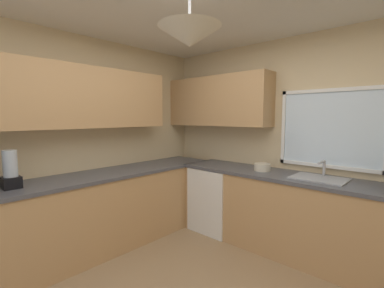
{
  "coord_description": "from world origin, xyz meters",
  "views": [
    {
      "loc": [
        1.3,
        -1.4,
        1.58
      ],
      "look_at": [
        -0.52,
        0.59,
        1.31
      ],
      "focal_mm": 25.25,
      "sensor_mm": 36.0,
      "label": 1
    }
  ],
  "objects_px": {
    "bowl": "(262,167)",
    "blender_appliance": "(11,171)",
    "sink_assembly": "(319,178)",
    "dishwasher": "(217,198)"
  },
  "relations": [
    {
      "from": "dishwasher",
      "to": "blender_appliance",
      "type": "distance_m",
      "value": 2.47
    },
    {
      "from": "sink_assembly",
      "to": "blender_appliance",
      "type": "distance_m",
      "value": 3.07
    },
    {
      "from": "sink_assembly",
      "to": "bowl",
      "type": "distance_m",
      "value": 0.66
    },
    {
      "from": "dishwasher",
      "to": "bowl",
      "type": "distance_m",
      "value": 0.85
    },
    {
      "from": "sink_assembly",
      "to": "bowl",
      "type": "bearing_deg",
      "value": -179.38
    },
    {
      "from": "dishwasher",
      "to": "bowl",
      "type": "xyz_separation_m",
      "value": [
        0.66,
        0.03,
        0.53
      ]
    },
    {
      "from": "blender_appliance",
      "to": "sink_assembly",
      "type": "bearing_deg",
      "value": 49.56
    },
    {
      "from": "bowl",
      "to": "blender_appliance",
      "type": "xyz_separation_m",
      "value": [
        -1.32,
        -2.32,
        0.12
      ]
    },
    {
      "from": "bowl",
      "to": "blender_appliance",
      "type": "height_order",
      "value": "blender_appliance"
    },
    {
      "from": "dishwasher",
      "to": "sink_assembly",
      "type": "xyz_separation_m",
      "value": [
        1.33,
        0.04,
        0.49
      ]
    }
  ]
}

